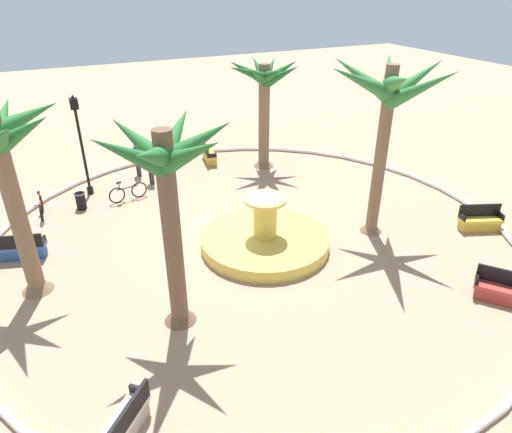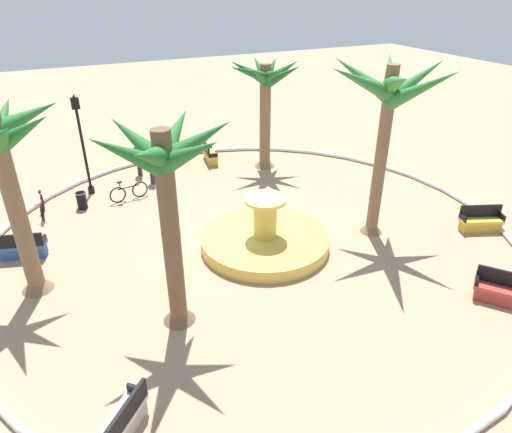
% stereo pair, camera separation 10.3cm
% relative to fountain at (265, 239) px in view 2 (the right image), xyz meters
% --- Properties ---
extents(ground_plane, '(80.00, 80.00, 0.00)m').
position_rel_fountain_xyz_m(ground_plane, '(0.16, -0.73, -0.29)').
color(ground_plane, tan).
extents(plaza_curb, '(19.28, 19.28, 0.20)m').
position_rel_fountain_xyz_m(plaza_curb, '(0.16, -0.73, -0.19)').
color(plaza_curb, silver).
rests_on(plaza_curb, ground).
extents(fountain, '(4.61, 4.61, 1.94)m').
position_rel_fountain_xyz_m(fountain, '(0.00, 0.00, 0.00)').
color(fountain, gold).
rests_on(fountain, ground).
extents(palm_tree_near_fountain, '(3.63, 3.56, 5.84)m').
position_rel_fountain_xyz_m(palm_tree_near_fountain, '(7.55, -0.73, 3.96)').
color(palm_tree_near_fountain, brown).
rests_on(palm_tree_near_fountain, ground).
extents(palm_tree_by_curb, '(3.55, 3.36, 5.87)m').
position_rel_fountain_xyz_m(palm_tree_by_curb, '(3.94, 2.53, 3.91)').
color(palm_tree_by_curb, brown).
rests_on(palm_tree_by_curb, ground).
extents(palm_tree_mid_plaza, '(3.77, 3.81, 5.33)m').
position_rel_fountain_xyz_m(palm_tree_mid_plaza, '(-3.41, -6.96, 3.59)').
color(palm_tree_mid_plaza, brown).
rests_on(palm_tree_mid_plaza, ground).
extents(palm_tree_far_side, '(4.57, 4.33, 6.44)m').
position_rel_fountain_xyz_m(palm_tree_far_side, '(-4.16, 0.76, 4.57)').
color(palm_tree_far_side, brown).
rests_on(palm_tree_far_side, ground).
extents(bench_east, '(1.47, 1.50, 1.00)m').
position_rel_fountain_xyz_m(bench_east, '(6.15, 5.60, 0.05)').
color(bench_east, beige).
rests_on(bench_east, ground).
extents(bench_west, '(1.38, 1.57, 1.00)m').
position_rel_fountain_xyz_m(bench_west, '(-4.99, 5.86, 0.05)').
color(bench_west, '#B73D33').
rests_on(bench_west, ground).
extents(bench_north, '(1.67, 1.06, 1.00)m').
position_rel_fountain_xyz_m(bench_north, '(-7.94, 2.47, 0.05)').
color(bench_north, gold).
rests_on(bench_north, ground).
extents(bench_southeast, '(0.75, 1.66, 1.00)m').
position_rel_fountain_xyz_m(bench_southeast, '(-1.11, -8.74, 0.05)').
color(bench_southeast, gold).
rests_on(bench_southeast, ground).
extents(bench_southwest, '(1.68, 0.93, 1.00)m').
position_rel_fountain_xyz_m(bench_southwest, '(7.90, -2.94, 0.05)').
color(bench_southwest, '#335BA8').
rests_on(bench_southwest, ground).
extents(lamppost, '(0.32, 0.32, 4.41)m').
position_rel_fountain_xyz_m(lamppost, '(5.05, -7.40, 2.29)').
color(lamppost, black).
rests_on(lamppost, ground).
extents(trash_bin, '(0.46, 0.46, 0.73)m').
position_rel_fountain_xyz_m(trash_bin, '(5.59, -5.97, 0.09)').
color(trash_bin, black).
rests_on(trash_bin, ground).
extents(bicycle_red_frame, '(0.44, 1.72, 0.94)m').
position_rel_fountain_xyz_m(bicycle_red_frame, '(7.11, -5.98, 0.09)').
color(bicycle_red_frame, black).
rests_on(bicycle_red_frame, ground).
extents(bicycle_by_lamppost, '(1.71, 0.47, 0.94)m').
position_rel_fountain_xyz_m(bicycle_by_lamppost, '(3.64, -5.96, 0.09)').
color(bicycle_by_lamppost, black).
rests_on(bicycle_by_lamppost, ground).
extents(person_cyclist_helmet, '(0.29, 0.51, 1.65)m').
position_rel_fountain_xyz_m(person_cyclist_helmet, '(2.62, -8.49, 0.63)').
color(person_cyclist_helmet, '#33333D').
rests_on(person_cyclist_helmet, ground).
extents(person_cyclist_photo, '(0.29, 0.51, 1.64)m').
position_rel_fountain_xyz_m(person_cyclist_photo, '(2.29, -7.25, 0.63)').
color(person_cyclist_photo, '#33333D').
rests_on(person_cyclist_photo, ground).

